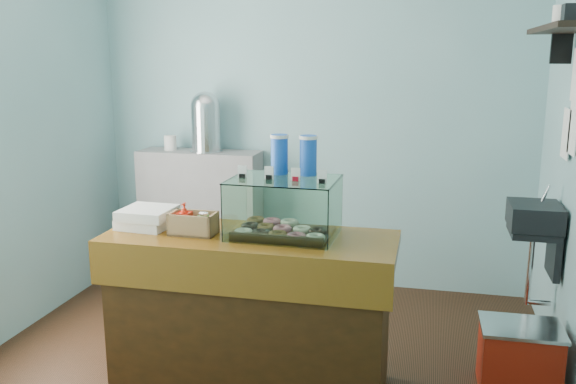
% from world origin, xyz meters
% --- Properties ---
extents(ground, '(3.50, 3.50, 0.00)m').
position_xyz_m(ground, '(0.00, 0.00, 0.00)').
color(ground, black).
rests_on(ground, ground).
extents(room_shell, '(3.54, 3.04, 2.82)m').
position_xyz_m(room_shell, '(0.03, 0.01, 1.71)').
color(room_shell, '#7AABB2').
rests_on(room_shell, ground).
extents(counter, '(1.60, 0.60, 0.90)m').
position_xyz_m(counter, '(0.00, -0.25, 0.46)').
color(counter, '#3D200B').
rests_on(counter, ground).
extents(back_shelf, '(1.00, 0.32, 1.10)m').
position_xyz_m(back_shelf, '(-0.90, 1.32, 0.55)').
color(back_shelf, gray).
rests_on(back_shelf, ground).
extents(display_case, '(0.58, 0.43, 0.53)m').
position_xyz_m(display_case, '(0.18, -0.18, 1.07)').
color(display_case, '#301E0E').
rests_on(display_case, counter).
extents(condiment_crate, '(0.25, 0.15, 0.17)m').
position_xyz_m(condiment_crate, '(-0.31, -0.30, 0.96)').
color(condiment_crate, '#AB8355').
rests_on(condiment_crate, counter).
extents(pastry_boxes, '(0.30, 0.30, 0.11)m').
position_xyz_m(pastry_boxes, '(-0.62, -0.22, 0.96)').
color(pastry_boxes, white).
rests_on(pastry_boxes, counter).
extents(coffee_urn, '(0.26, 0.26, 0.48)m').
position_xyz_m(coffee_urn, '(-0.83, 1.31, 1.35)').
color(coffee_urn, silver).
rests_on(coffee_urn, back_shelf).
extents(red_cooler, '(0.45, 0.34, 0.39)m').
position_xyz_m(red_cooler, '(1.48, 0.05, 0.20)').
color(red_cooler, '#B01F0E').
rests_on(red_cooler, ground).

